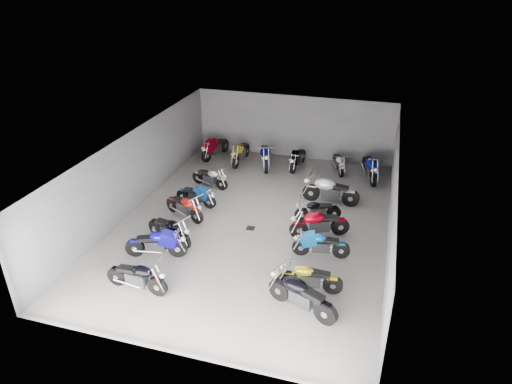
% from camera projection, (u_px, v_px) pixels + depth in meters
% --- Properties ---
extents(ground, '(14.00, 14.00, 0.00)m').
position_uv_depth(ground, '(254.00, 222.00, 17.76)').
color(ground, '#989590').
rests_on(ground, ground).
extents(wall_back, '(10.00, 0.10, 3.20)m').
position_uv_depth(wall_back, '(293.00, 127.00, 23.03)').
color(wall_back, slate).
rests_on(wall_back, ground).
extents(wall_left, '(0.10, 14.00, 3.20)m').
position_uv_depth(wall_left, '(135.00, 170.00, 18.29)').
color(wall_left, slate).
rests_on(wall_left, ground).
extents(wall_right, '(0.10, 14.00, 3.20)m').
position_uv_depth(wall_right, '(392.00, 203.00, 15.79)').
color(wall_right, slate).
rests_on(wall_right, ground).
extents(ceiling, '(10.00, 14.00, 0.04)m').
position_uv_depth(ceiling, '(254.00, 144.00, 16.30)').
color(ceiling, black).
rests_on(ceiling, wall_back).
extents(drain_grate, '(0.32, 0.32, 0.01)m').
position_uv_depth(drain_grate, '(251.00, 228.00, 17.33)').
color(drain_grate, black).
rests_on(drain_grate, ground).
extents(motorcycle_left_a, '(2.10, 0.45, 0.92)m').
position_uv_depth(motorcycle_left_a, '(137.00, 277.00, 13.86)').
color(motorcycle_left_a, black).
rests_on(motorcycle_left_a, ground).
extents(motorcycle_left_b, '(2.10, 0.68, 0.94)m').
position_uv_depth(motorcycle_left_b, '(157.00, 244.00, 15.47)').
color(motorcycle_left_b, black).
rests_on(motorcycle_left_b, ground).
extents(motorcycle_left_c, '(2.00, 0.89, 0.92)m').
position_uv_depth(motorcycle_left_c, '(170.00, 230.00, 16.28)').
color(motorcycle_left_c, black).
rests_on(motorcycle_left_c, ground).
extents(motorcycle_left_d, '(1.92, 0.97, 0.90)m').
position_uv_depth(motorcycle_left_d, '(185.00, 206.00, 17.85)').
color(motorcycle_left_d, black).
rests_on(motorcycle_left_d, ground).
extents(motorcycle_left_e, '(1.87, 0.50, 0.83)m').
position_uv_depth(motorcycle_left_e, '(196.00, 195.00, 18.80)').
color(motorcycle_left_e, black).
rests_on(motorcycle_left_e, ground).
extents(motorcycle_left_f, '(1.86, 0.65, 0.84)m').
position_uv_depth(motorcycle_left_f, '(210.00, 177.00, 20.34)').
color(motorcycle_left_f, black).
rests_on(motorcycle_left_f, ground).
extents(motorcycle_right_a, '(2.18, 1.03, 1.01)m').
position_uv_depth(motorcycle_right_a, '(301.00, 295.00, 13.01)').
color(motorcycle_right_a, black).
rests_on(motorcycle_right_a, ground).
extents(motorcycle_right_b, '(1.99, 0.43, 0.87)m').
position_uv_depth(motorcycle_right_b, '(310.00, 278.00, 13.86)').
color(motorcycle_right_b, black).
rests_on(motorcycle_right_b, ground).
extents(motorcycle_right_c, '(1.97, 0.49, 0.87)m').
position_uv_depth(motorcycle_right_c, '(320.00, 244.00, 15.49)').
color(motorcycle_right_c, black).
rests_on(motorcycle_right_c, ground).
extents(motorcycle_right_d, '(2.10, 1.06, 0.99)m').
position_uv_depth(motorcycle_right_d, '(319.00, 224.00, 16.60)').
color(motorcycle_right_d, black).
rests_on(motorcycle_right_d, ground).
extents(motorcycle_right_e, '(1.74, 0.85, 0.81)m').
position_uv_depth(motorcycle_right_e, '(317.00, 210.00, 17.69)').
color(motorcycle_right_e, black).
rests_on(motorcycle_right_e, ground).
extents(motorcycle_right_f, '(2.39, 0.48, 1.05)m').
position_uv_depth(motorcycle_right_f, '(330.00, 191.00, 18.89)').
color(motorcycle_right_f, black).
rests_on(motorcycle_right_f, ground).
extents(motorcycle_back_a, '(0.71, 2.22, 0.99)m').
position_uv_depth(motorcycle_back_a, '(215.00, 147.00, 23.41)').
color(motorcycle_back_a, black).
rests_on(motorcycle_back_a, ground).
extents(motorcycle_back_b, '(0.45, 2.27, 1.00)m').
position_uv_depth(motorcycle_back_b, '(241.00, 152.00, 22.76)').
color(motorcycle_back_b, black).
rests_on(motorcycle_back_b, ground).
extents(motorcycle_back_c, '(0.91, 2.30, 1.04)m').
position_uv_depth(motorcycle_back_c, '(265.00, 156.00, 22.30)').
color(motorcycle_back_c, black).
rests_on(motorcycle_back_c, ground).
extents(motorcycle_back_d, '(0.48, 2.11, 0.93)m').
position_uv_depth(motorcycle_back_d, '(298.00, 158.00, 22.18)').
color(motorcycle_back_d, black).
rests_on(motorcycle_back_d, ground).
extents(motorcycle_back_e, '(0.75, 1.84, 0.84)m').
position_uv_depth(motorcycle_back_e, '(339.00, 163.00, 21.81)').
color(motorcycle_back_e, black).
rests_on(motorcycle_back_e, ground).
extents(motorcycle_back_f, '(0.83, 2.35, 1.06)m').
position_uv_depth(motorcycle_back_f, '(370.00, 167.00, 21.02)').
color(motorcycle_back_f, black).
rests_on(motorcycle_back_f, ground).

